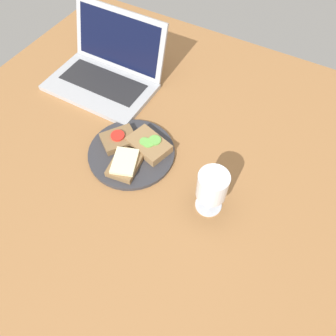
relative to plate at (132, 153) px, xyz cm
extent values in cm
cube|color=#9E6B3D|center=(7.40, -2.59, -2.10)|extent=(140.00, 140.00, 3.00)
cylinder|color=#333338|center=(0.00, 0.00, 0.00)|extent=(25.08, 25.08, 1.19)
cube|color=brown|center=(1.40, -5.08, 1.50)|extent=(9.03, 11.39, 1.81)
cube|color=#F4EAB7|center=(1.40, -5.08, 2.87)|extent=(9.05, 10.48, 0.93)
cube|color=#937047|center=(3.69, 3.75, 1.88)|extent=(13.67, 10.87, 2.58)
cylinder|color=#6BB74C|center=(2.60, 3.23, 3.34)|extent=(2.81, 2.81, 0.34)
cylinder|color=#6BB74C|center=(4.99, 5.03, 3.41)|extent=(3.59, 3.59, 0.46)
cylinder|color=#6BB74C|center=(3.84, 3.37, 3.33)|extent=(3.38, 3.38, 0.31)
cube|color=brown|center=(-5.10, 1.32, 1.67)|extent=(11.56, 12.08, 2.16)
cylinder|color=red|center=(-5.38, 1.43, 3.08)|extent=(4.03, 4.03, 0.65)
cylinder|color=white|center=(26.69, -4.20, -0.40)|extent=(6.92, 6.92, 0.40)
cylinder|color=white|center=(26.69, -4.20, 2.60)|extent=(1.14, 1.14, 5.60)
cylinder|color=white|center=(26.69, -4.20, 9.25)|extent=(7.56, 7.56, 7.69)
cylinder|color=white|center=(26.69, -4.20, 7.55)|extent=(6.96, 6.96, 4.30)
cube|color=#ADAFB5|center=(-24.43, 17.97, 0.21)|extent=(35.23, 20.99, 1.60)
cube|color=#232326|center=(-24.43, 19.86, 1.09)|extent=(28.89, 11.55, 0.16)
cube|color=#ADAFB5|center=(-24.43, 31.43, 10.34)|extent=(34.53, 6.69, 18.92)
cube|color=black|center=(-24.43, 30.93, 10.34)|extent=(31.00, 5.13, 15.74)
camera|label=1|loc=(37.48, -44.74, 75.62)|focal=35.00mm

